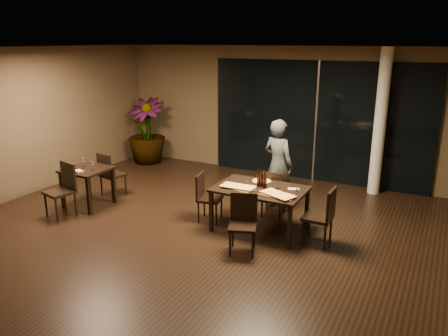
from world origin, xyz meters
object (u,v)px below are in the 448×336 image
(chair_main_left, at_px, (206,195))
(chair_side_near, at_px, (63,187))
(chair_main_far, at_px, (273,191))
(chair_main_near, at_px, (243,220))
(bottle_a, at_px, (259,178))
(potted_plant, at_px, (147,131))
(diner, at_px, (278,165))
(chair_side_far, at_px, (109,172))
(main_table, at_px, (260,192))
(bottle_b, at_px, (265,179))
(side_table, at_px, (87,175))
(bottle_c, at_px, (261,178))
(chair_main_right, at_px, (323,214))

(chair_main_left, distance_m, chair_side_near, 2.62)
(chair_main_far, distance_m, chair_main_left, 1.21)
(chair_main_near, bearing_deg, bottle_a, 78.70)
(potted_plant, bearing_deg, diner, -19.56)
(chair_main_near, bearing_deg, potted_plant, 122.51)
(bottle_a, bearing_deg, chair_side_far, 179.69)
(main_table, distance_m, bottle_a, 0.24)
(chair_main_left, distance_m, potted_plant, 4.23)
(main_table, distance_m, chair_side_near, 3.59)
(chair_main_left, bearing_deg, chair_main_near, -136.20)
(bottle_a, relative_size, bottle_b, 0.93)
(side_table, height_order, chair_main_far, chair_main_far)
(chair_main_far, height_order, chair_main_left, chair_main_far)
(chair_main_far, distance_m, bottle_b, 0.72)
(side_table, height_order, chair_main_near, chair_main_near)
(main_table, xyz_separation_m, bottle_a, (-0.06, 0.08, 0.22))
(potted_plant, relative_size, bottle_c, 5.78)
(main_table, relative_size, potted_plant, 0.89)
(main_table, bearing_deg, chair_main_far, 91.63)
(chair_main_far, height_order, chair_main_right, chair_main_right)
(chair_main_far, bearing_deg, diner, -86.95)
(chair_main_left, height_order, bottle_a, bottle_a)
(potted_plant, height_order, bottle_c, potted_plant)
(main_table, height_order, chair_main_far, chair_main_far)
(bottle_a, xyz_separation_m, bottle_b, (0.12, -0.04, 0.01))
(chair_main_near, height_order, chair_main_left, chair_main_near)
(potted_plant, distance_m, bottle_a, 4.92)
(chair_side_far, bearing_deg, chair_side_near, 98.74)
(diner, bearing_deg, potted_plant, -1.89)
(chair_main_near, distance_m, potted_plant, 5.54)
(bottle_b, bearing_deg, bottle_c, 154.64)
(chair_main_far, height_order, potted_plant, potted_plant)
(chair_main_right, bearing_deg, chair_main_left, -90.32)
(diner, relative_size, bottle_a, 6.03)
(chair_main_right, relative_size, bottle_b, 3.04)
(potted_plant, height_order, bottle_b, potted_plant)
(chair_main_far, bearing_deg, bottle_c, 84.48)
(bottle_b, bearing_deg, side_table, -171.16)
(side_table, bearing_deg, chair_main_left, 10.23)
(main_table, xyz_separation_m, chair_main_far, (-0.02, 0.63, -0.18))
(side_table, relative_size, diner, 0.46)
(chair_side_near, relative_size, diner, 0.57)
(side_table, height_order, chair_main_right, chair_main_right)
(bottle_a, bearing_deg, main_table, -52.92)
(chair_main_far, height_order, diner, diner)
(chair_main_near, distance_m, bottle_a, 0.98)
(side_table, relative_size, chair_main_near, 0.90)
(chair_main_left, height_order, bottle_b, bottle_b)
(chair_main_near, bearing_deg, chair_side_far, 145.33)
(side_table, bearing_deg, chair_side_near, -92.51)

